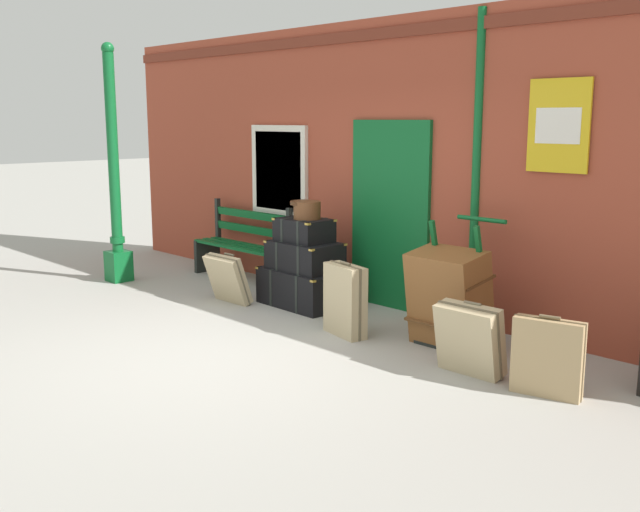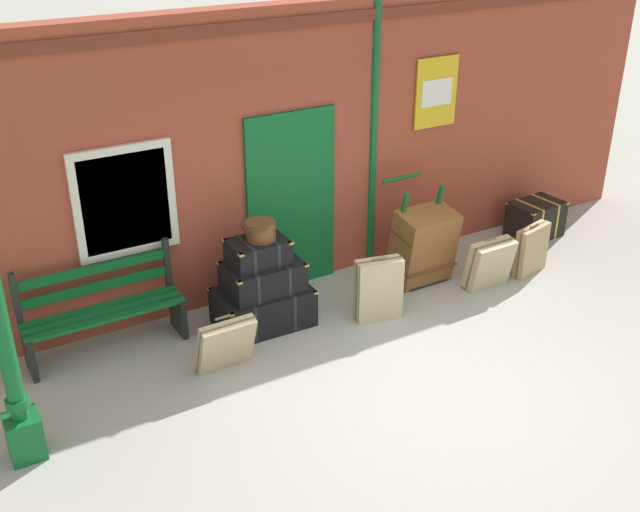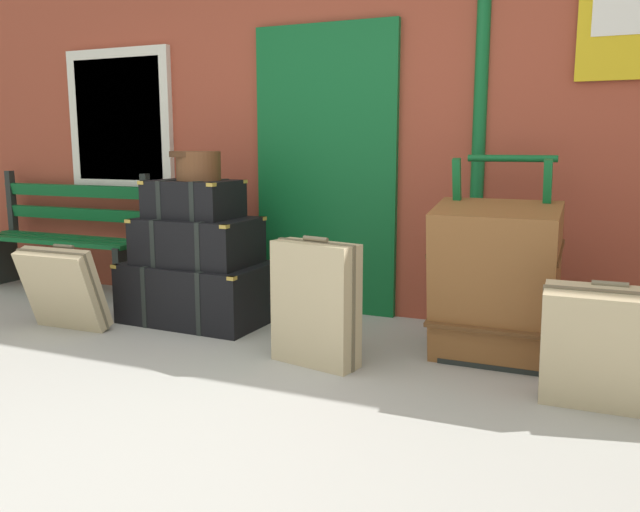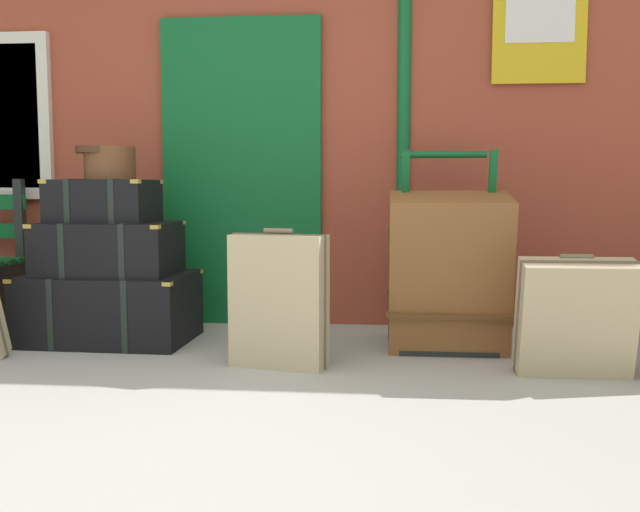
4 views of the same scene
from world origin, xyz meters
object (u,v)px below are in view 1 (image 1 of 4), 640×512
Objects in this scene: steamer_trunk_middle at (305,256)px; suitcase_umber at (228,279)px; lamp_post at (115,193)px; steamer_trunk_base at (305,287)px; steamer_trunk_top at (304,230)px; porters_trolley at (460,315)px; suitcase_charcoal at (470,339)px; suitcase_olive at (345,300)px; suitcase_beige at (548,358)px; large_brown_trunk at (449,298)px; round_hatbox at (307,209)px; platform_bench at (244,246)px.

suitcase_umber is at bearing -140.57° from steamer_trunk_middle.
lamp_post is 2.95m from steamer_trunk_base.
steamer_trunk_top is (-0.03, 0.02, 0.29)m from steamer_trunk_middle.
steamer_trunk_base is at bearing -177.02° from porters_trolley.
suitcase_charcoal is at bearing -12.57° from steamer_trunk_top.
suitcase_olive is 1.15× the size of suitcase_beige.
suitcase_umber is at bearing -169.55° from large_brown_trunk.
suitcase_olive is at bearing -24.14° from steamer_trunk_base.
lamp_post is 3.77× the size of steamer_trunk_middle.
porters_trolley is at bearing 13.98° from suitcase_umber.
suitcase_charcoal reaches higher than steamer_trunk_base.
steamer_trunk_top is at bearing 144.56° from steamer_trunk_base.
suitcase_charcoal is (-0.69, -0.03, -0.00)m from suitcase_beige.
suitcase_umber is at bearing -139.94° from steamer_trunk_base.
round_hatbox reaches higher than large_brown_trunk.
suitcase_umber is at bearing 9.16° from lamp_post.
suitcase_charcoal is (4.26, -0.96, -0.14)m from platform_bench.
platform_bench is at bearing 166.65° from steamer_trunk_middle.
porters_trolley is at bearing 90.00° from large_brown_trunk.
lamp_post reaches higher than porters_trolley.
porters_trolley is 1.44m from suitcase_beige.
large_brown_trunk is 1.25× the size of suitcase_olive.
suitcase_beige is at bearing -27.04° from porters_trolley.
porters_trolley is at bearing 2.32° from round_hatbox.
suitcase_umber is (-0.66, -0.60, -0.58)m from steamer_trunk_top.
lamp_post is at bearing -174.24° from suitcase_olive.
steamer_trunk_middle is 2.26× the size of round_hatbox.
porters_trolley reaches higher than suitcase_umber.
round_hatbox reaches higher than suitcase_olive.
suitcase_olive is (3.79, 0.38, -0.81)m from lamp_post.
lamp_post is 2.97× the size of steamer_trunk_base.
platform_bench is 1.33m from suitcase_umber.
suitcase_charcoal is (0.59, -0.69, 0.03)m from porters_trolley.
steamer_trunk_top is at bearing -169.76° from round_hatbox.
steamer_trunk_base is 0.37m from steamer_trunk_middle.
platform_bench is 4.37m from suitcase_charcoal.
suitcase_charcoal is at bearing 3.39° from lamp_post.
porters_trolley is (4.72, 1.00, -0.89)m from lamp_post.
platform_bench is 2.89m from suitcase_olive.
platform_bench is 3.68m from porters_trolley.
lamp_post is 4.84m from large_brown_trunk.
platform_bench is 1.66m from steamer_trunk_middle.
steamer_trunk_top reaches higher than steamer_trunk_base.
suitcase_beige is at bearing -9.24° from steamer_trunk_middle.
platform_bench reaches higher than steamer_trunk_middle.
suitcase_beige is (3.34, -0.57, -0.81)m from round_hatbox.
lamp_post reaches higher than suitcase_olive.
lamp_post reaches higher than large_brown_trunk.
suitcase_olive is at bearing -146.16° from porters_trolley.
porters_trolley is (2.07, 0.11, 0.06)m from steamer_trunk_base.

